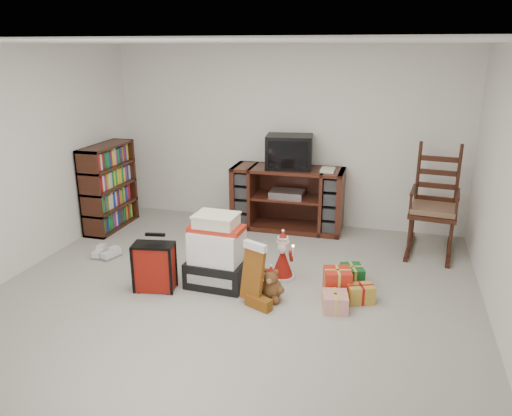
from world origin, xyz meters
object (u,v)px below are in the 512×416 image
Objects in this scene: bookshelf at (109,188)px; rocking_chair at (432,214)px; mrs_claus_figurine at (222,256)px; sneaker_pair at (105,254)px; teddy_bear at (271,286)px; gift_pile at (217,255)px; santa_figurine at (283,260)px; gift_cluster at (344,286)px; red_suitcase at (154,267)px; crt_television at (289,152)px; tv_stand at (287,199)px.

rocking_chair reaches higher than bookshelf.
sneaker_pair is (-1.54, 0.05, -0.17)m from mrs_claus_figurine.
mrs_claus_figurine is at bearing 147.33° from teddy_bear.
santa_figurine is (0.64, 0.35, -0.13)m from gift_pile.
sneaker_pair is at bearing 178.30° from mrs_claus_figurine.
gift_pile is 2.42× the size of sneaker_pair.
mrs_claus_figurine is 0.73× the size of gift_cluster.
mrs_claus_figurine is at bearing -26.83° from bookshelf.
gift_cluster is (1.39, -0.18, -0.10)m from mrs_claus_figurine.
rocking_chair is 2.48× the size of santa_figurine.
crt_television is at bearing 57.02° from red_suitcase.
sneaker_pair is (-1.58, 0.32, -0.30)m from gift_pile.
santa_figurine is (0.30, -1.59, -0.22)m from tv_stand.
teddy_bear is (0.64, -0.16, -0.20)m from gift_pile.
bookshelf is 2.56m from crt_television.
bookshelf is 0.85× the size of rocking_chair.
bookshelf is 4.34m from rocking_chair.
red_suitcase is at bearing -152.35° from santa_figurine.
tv_stand reaches higher than teddy_bear.
bookshelf reaches higher than santa_figurine.
red_suitcase reaches higher than gift_cluster.
sneaker_pair is at bearing -140.64° from tv_stand.
bookshelf is at bearing 150.20° from gift_pile.
bookshelf is 2.31m from mrs_claus_figurine.
red_suitcase reaches higher than mrs_claus_figurine.
gift_cluster is 2.32m from crt_television.
red_suitcase is (-0.59, -0.30, -0.08)m from gift_pile.
gift_pile is 1.37m from gift_cluster.
santa_figurine is 0.68m from mrs_claus_figurine.
bookshelf is at bearing 122.67° from red_suitcase.
red_suitcase is at bearing -139.25° from rocking_chair.
red_suitcase is 1.19m from sneaker_pair.
teddy_bear is 2.33m from crt_television.
teddy_bear is at bearing -8.99° from sneaker_pair.
gift_cluster is (2.93, -0.22, 0.07)m from sneaker_pair.
sneaker_pair is 2.73m from crt_television.
red_suitcase is at bearing -151.14° from gift_pile.
tv_stand is 4.75× the size of sneaker_pair.
bookshelf is at bearing 160.57° from gift_cluster.
rocking_chair is 4.08m from sneaker_pair.
tv_stand is 2.52× the size of red_suitcase.
teddy_bear is 0.50× the size of crt_television.
crt_television is (0.35, 1.94, 0.76)m from gift_pile.
tv_stand is at bearing 98.09° from teddy_bear.
crt_television reaches higher than gift_pile.
tv_stand is 2.12m from gift_cluster.
santa_figurine is at bearing 89.89° from teddy_bear.
tv_stand is at bearing -167.11° from crt_television.
red_suitcase is at bearing -113.37° from tv_stand.
sneaker_pair is at bearing 137.85° from red_suitcase.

